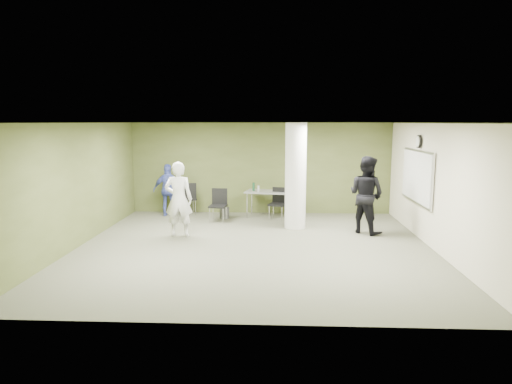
{
  "coord_description": "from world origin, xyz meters",
  "views": [
    {
      "loc": [
        0.51,
        -10.03,
        2.82
      ],
      "look_at": [
        -0.0,
        1.0,
        1.12
      ],
      "focal_mm": 32.0,
      "sensor_mm": 36.0,
      "label": 1
    }
  ],
  "objects_px": {
    "woman_white": "(179,199)",
    "man_black": "(366,195)",
    "man_blue": "(169,190)",
    "folding_table": "(273,193)",
    "chair_back_left": "(188,196)"
  },
  "relations": [
    {
      "from": "man_black",
      "to": "man_blue",
      "type": "relative_size",
      "value": 1.25
    },
    {
      "from": "man_black",
      "to": "man_blue",
      "type": "xyz_separation_m",
      "value": [
        -5.53,
        1.89,
        -0.2
      ]
    },
    {
      "from": "woman_white",
      "to": "man_blue",
      "type": "xyz_separation_m",
      "value": [
        -0.84,
        2.47,
        -0.14
      ]
    },
    {
      "from": "man_black",
      "to": "man_blue",
      "type": "distance_m",
      "value": 5.85
    },
    {
      "from": "woman_white",
      "to": "man_blue",
      "type": "relative_size",
      "value": 1.18
    },
    {
      "from": "folding_table",
      "to": "chair_back_left",
      "type": "height_order",
      "value": "folding_table"
    },
    {
      "from": "folding_table",
      "to": "woman_white",
      "type": "bearing_deg",
      "value": -123.42
    },
    {
      "from": "man_blue",
      "to": "man_black",
      "type": "bearing_deg",
      "value": 155.94
    },
    {
      "from": "folding_table",
      "to": "woman_white",
      "type": "xyz_separation_m",
      "value": [
        -2.31,
        -2.38,
        0.2
      ]
    },
    {
      "from": "chair_back_left",
      "to": "man_black",
      "type": "relative_size",
      "value": 0.51
    },
    {
      "from": "woman_white",
      "to": "man_black",
      "type": "height_order",
      "value": "man_black"
    },
    {
      "from": "man_black",
      "to": "woman_white",
      "type": "bearing_deg",
      "value": 51.26
    },
    {
      "from": "folding_table",
      "to": "chair_back_left",
      "type": "bearing_deg",
      "value": -174.84
    },
    {
      "from": "folding_table",
      "to": "man_black",
      "type": "height_order",
      "value": "man_black"
    },
    {
      "from": "folding_table",
      "to": "man_blue",
      "type": "relative_size",
      "value": 1.12
    }
  ]
}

